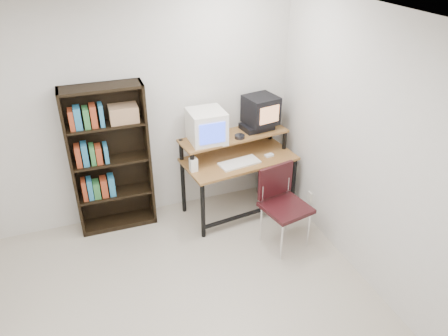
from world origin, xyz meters
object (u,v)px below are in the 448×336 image
object	(u,v)px
crt_tv	(261,110)
pc_tower	(270,187)
crt_monitor	(207,126)
bookshelf	(110,157)
computer_desk	(238,160)
school_chair	(282,198)

from	to	relation	value
crt_tv	pc_tower	bearing A→B (deg)	-66.04
crt_monitor	bookshelf	size ratio (longest dim) A/B	0.24
crt_monitor	crt_tv	size ratio (longest dim) A/B	0.99
crt_tv	pc_tower	size ratio (longest dim) A/B	0.91
computer_desk	crt_monitor	xyz separation A→B (m)	(-0.36, 0.07, 0.46)
crt_monitor	pc_tower	bearing A→B (deg)	-3.97
computer_desk	pc_tower	xyz separation A→B (m)	(0.46, 0.02, -0.49)
computer_desk	pc_tower	bearing A→B (deg)	-4.22
computer_desk	crt_tv	xyz separation A→B (m)	(0.35, 0.18, 0.52)
bookshelf	crt_tv	bearing A→B (deg)	-0.83
computer_desk	school_chair	size ratio (longest dim) A/B	1.50
school_chair	bookshelf	xyz separation A→B (m)	(-1.65, 0.97, 0.32)
pc_tower	bookshelf	world-z (taller)	bookshelf
pc_tower	bookshelf	bearing A→B (deg)	-178.63
crt_monitor	school_chair	size ratio (longest dim) A/B	0.44
crt_tv	bookshelf	bearing A→B (deg)	167.62
school_chair	crt_monitor	bearing A→B (deg)	113.51
crt_tv	bookshelf	xyz separation A→B (m)	(-1.79, 0.06, -0.33)
crt_tv	school_chair	world-z (taller)	crt_tv
crt_monitor	crt_tv	xyz separation A→B (m)	(0.71, 0.10, 0.06)
crt_tv	school_chair	size ratio (longest dim) A/B	0.45
crt_tv	computer_desk	bearing A→B (deg)	-164.04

